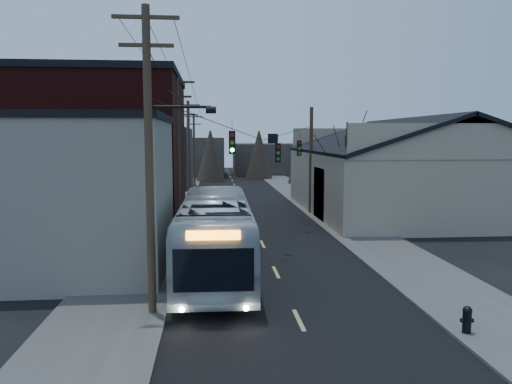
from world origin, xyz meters
TOP-DOWN VIEW (x-y plane):
  - ground at (0.00, 0.00)m, footprint 160.00×160.00m
  - road_surface at (0.00, 30.00)m, footprint 9.00×110.00m
  - sidewalk_left at (-6.50, 30.00)m, footprint 4.00×110.00m
  - sidewalk_right at (6.50, 30.00)m, footprint 4.00×110.00m
  - building_clapboard at (-9.00, 9.00)m, footprint 8.00×8.00m
  - building_brick at (-10.00, 20.00)m, footprint 10.00×12.00m
  - building_left_far at (-9.50, 36.00)m, footprint 9.00×14.00m
  - warehouse at (13.00, 25.00)m, footprint 16.16×20.60m
  - building_far_left at (-6.00, 65.00)m, footprint 10.00×12.00m
  - building_far_right at (7.00, 70.00)m, footprint 12.00×14.00m
  - bare_tree at (6.50, 20.00)m, footprint 0.40×0.40m
  - utility_lines at (-3.11, 24.14)m, footprint 11.24×45.28m
  - bus at (-2.75, 8.24)m, footprint 3.30×13.12m
  - parked_car at (-4.30, 27.41)m, footprint 2.19×4.95m
  - fire_hydrant at (4.98, 0.20)m, footprint 0.41×0.29m

SIDE VIEW (x-z plane):
  - ground at x=0.00m, z-range 0.00..0.00m
  - road_surface at x=0.00m, z-range 0.00..0.02m
  - sidewalk_left at x=-6.50m, z-range 0.00..0.12m
  - sidewalk_right at x=6.50m, z-range 0.00..0.12m
  - fire_hydrant at x=4.98m, z-range 0.15..1.01m
  - parked_car at x=-4.30m, z-range 0.00..1.58m
  - bus at x=-2.75m, z-range 0.00..3.64m
  - building_far_right at x=7.00m, z-range 0.00..5.00m
  - warehouse at x=13.00m, z-range -1.17..6.56m
  - building_far_left at x=-6.00m, z-range 0.00..6.00m
  - building_clapboard at x=-9.00m, z-range 0.00..7.00m
  - building_left_far at x=-9.50m, z-range 0.00..7.00m
  - bare_tree at x=6.50m, z-range 0.00..7.20m
  - utility_lines at x=-3.11m, z-range -0.30..10.20m
  - building_brick at x=-10.00m, z-range 0.00..10.00m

